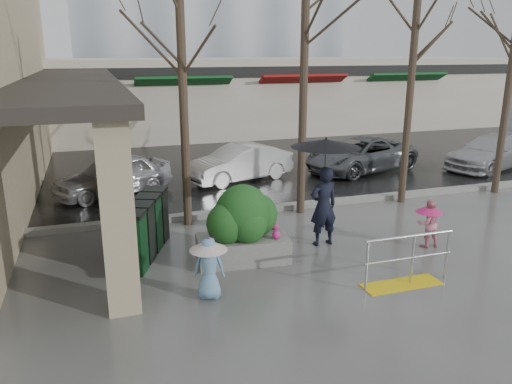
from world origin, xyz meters
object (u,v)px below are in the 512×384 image
child_blue (209,262)px  car_c (360,155)px  tree_midwest (305,17)px  car_a (113,175)px  tree_west (180,20)px  handrail (406,267)px  woman (324,179)px  planter (243,225)px  child_pink (428,220)px  tree_mideast (415,33)px  car_d (491,152)px  news_boxes (145,227)px  car_b (239,163)px

child_blue → car_c: bearing=-115.7°
tree_midwest → car_c: tree_midwest is taller
child_blue → car_a: 7.77m
tree_west → car_a: bearing=116.0°
child_blue → car_c: size_ratio=0.26×
handrail → woman: woman is taller
handrail → planter: 3.42m
child_pink → child_blue: 5.45m
tree_mideast → woman: size_ratio=2.55×
planter → tree_midwest: bearing=47.1°
tree_mideast → child_pink: 5.54m
tree_west → car_d: size_ratio=1.57×
tree_midwest → tree_mideast: 3.32m
tree_midwest → news_boxes: tree_midwest is taller
tree_midwest → car_c: size_ratio=1.54×
tree_west → news_boxes: tree_west is taller
handrail → woman: bearing=104.4°
car_c → child_blue: bearing=-59.7°
child_blue → handrail: bearing=-172.1°
news_boxes → handrail: bearing=-11.3°
child_blue → car_a: bearing=-62.3°
news_boxes → car_a: 5.27m
woman → tree_mideast: bearing=-151.7°
tree_midwest → car_b: 6.11m
car_a → tree_midwest: bearing=31.1°
child_pink → car_a: 9.52m
news_boxes → tree_west: bearing=76.3°
tree_mideast → car_c: bearing=78.5°
handrail → car_a: (-5.07, 8.31, 0.25)m
child_blue → car_c: (7.67, 8.07, -0.07)m
car_a → tree_west: bearing=2.7°
woman → car_d: size_ratio=0.59×
handrail → tree_west: 7.52m
woman → car_c: size_ratio=0.56×
woman → child_pink: (2.26, -0.87, -0.95)m
tree_mideast → car_c: tree_mideast is taller
handrail → tree_midwest: tree_midwest is taller
news_boxes → car_a: size_ratio=0.63×
child_blue → planter: planter is taller
tree_west → car_b: bearing=57.2°
tree_midwest → planter: 5.74m
child_pink → planter: planter is taller
tree_midwest → woman: tree_midwest is taller
car_d → car_b: bearing=-114.5°
handrail → news_boxes: size_ratio=0.81×
tree_mideast → child_pink: (-1.50, -3.25, -4.22)m
child_pink → handrail: bearing=49.8°
car_a → car_c: 9.02m
tree_west → car_a: 5.92m
tree_west → car_b: size_ratio=1.78×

